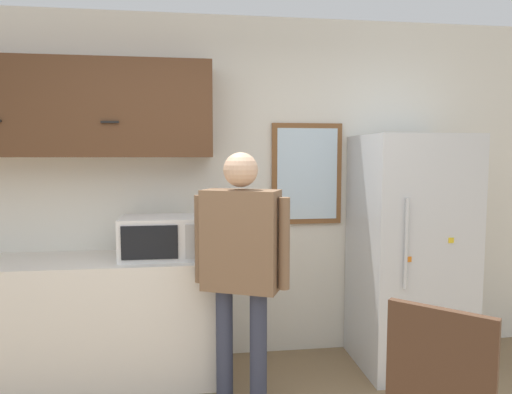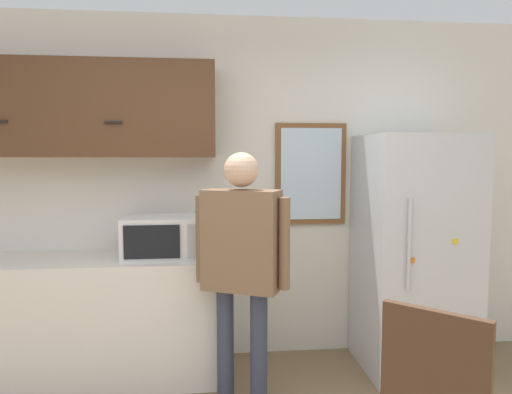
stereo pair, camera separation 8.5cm
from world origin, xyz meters
name	(u,v)px [view 1 (the left image)]	position (x,y,z in m)	size (l,w,h in m)	color
back_wall	(216,190)	(0.00, 2.06, 1.35)	(6.00, 0.06, 2.70)	silver
counter	(61,321)	(-1.12, 1.73, 0.45)	(2.17, 0.61, 0.89)	silver
upper_cabinets	(59,109)	(-1.12, 1.86, 1.95)	(2.17, 0.35, 0.69)	#51331E
microwave	(159,237)	(-0.42, 1.71, 1.04)	(0.54, 0.40, 0.29)	white
person	(241,253)	(0.12, 1.25, 1.00)	(0.58, 0.40, 1.64)	#33384C
refrigerator	(409,252)	(1.45, 1.66, 0.89)	(0.76, 0.75, 1.77)	silver
window	(307,174)	(0.73, 2.02, 1.47)	(0.57, 0.05, 0.81)	brown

